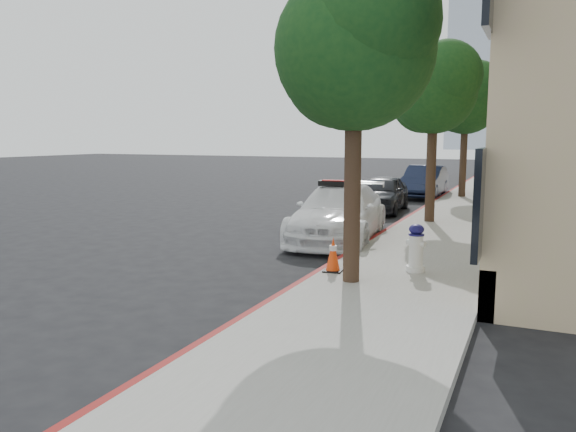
# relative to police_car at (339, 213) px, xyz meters

# --- Properties ---
(ground) EXTENTS (120.00, 120.00, 0.00)m
(ground) POSITION_rel_police_car_xyz_m (-1.10, -2.57, -0.74)
(ground) COLOR black
(ground) RESTS_ON ground
(sidewalk) EXTENTS (3.20, 50.00, 0.15)m
(sidewalk) POSITION_rel_police_car_xyz_m (2.50, 7.43, -0.66)
(sidewalk) COLOR gray
(sidewalk) RESTS_ON ground
(curb_strip) EXTENTS (0.12, 50.00, 0.15)m
(curb_strip) POSITION_rel_police_car_xyz_m (0.96, 7.43, -0.66)
(curb_strip) COLOR maroon
(curb_strip) RESTS_ON ground
(tower_left) EXTENTS (18.00, 14.00, 60.00)m
(tower_left) POSITION_rel_police_car_xyz_m (-5.10, 117.43, 29.26)
(tower_left) COLOR #9EA8B7
(tower_left) RESTS_ON ground
(tower_right) EXTENTS (14.00, 14.00, 44.00)m
(tower_right) POSITION_rel_police_car_xyz_m (7.90, 132.43, 21.26)
(tower_right) COLOR #9EA8B7
(tower_right) RESTS_ON ground
(tree_near) EXTENTS (2.92, 2.82, 5.62)m
(tree_near) POSITION_rel_police_car_xyz_m (1.83, -4.58, 3.54)
(tree_near) COLOR black
(tree_near) RESTS_ON sidewalk
(tree_mid) EXTENTS (2.77, 2.64, 5.43)m
(tree_mid) POSITION_rel_police_car_xyz_m (1.83, 3.42, 3.42)
(tree_mid) COLOR black
(tree_mid) RESTS_ON sidewalk
(tree_far) EXTENTS (3.10, 3.00, 5.81)m
(tree_far) POSITION_rel_police_car_xyz_m (1.83, 11.42, 3.65)
(tree_far) COLOR black
(tree_far) RESTS_ON sidewalk
(police_car) EXTENTS (2.62, 5.25, 1.61)m
(police_car) POSITION_rel_police_car_xyz_m (0.00, 0.00, 0.00)
(police_car) COLOR white
(police_car) RESTS_ON ground
(parked_car_mid) EXTENTS (1.86, 4.09, 1.36)m
(parked_car_mid) POSITION_rel_police_car_xyz_m (-0.44, 6.16, -0.06)
(parked_car_mid) COLOR #22242A
(parked_car_mid) RESTS_ON ground
(parked_car_far) EXTENTS (1.55, 4.41, 1.45)m
(parked_car_far) POSITION_rel_police_car_xyz_m (0.10, 11.77, -0.01)
(parked_car_far) COLOR #161E39
(parked_car_far) RESTS_ON ground
(fire_hydrant) EXTENTS (0.40, 0.36, 0.94)m
(fire_hydrant) POSITION_rel_police_car_xyz_m (2.73, -3.37, -0.13)
(fire_hydrant) COLOR silver
(fire_hydrant) RESTS_ON sidewalk
(traffic_cone) EXTENTS (0.39, 0.39, 0.68)m
(traffic_cone) POSITION_rel_police_car_xyz_m (1.25, -4.01, -0.25)
(traffic_cone) COLOR black
(traffic_cone) RESTS_ON sidewalk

